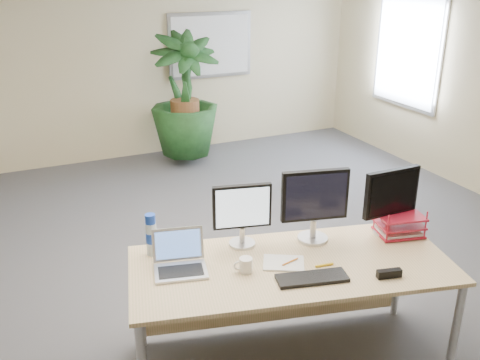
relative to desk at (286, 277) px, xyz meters
name	(u,v)px	position (x,y,z in m)	size (l,w,h in m)	color
floor	(253,291)	(0.14, 0.80, -0.64)	(8.00, 8.00, 0.00)	#46454A
back_wall	(131,64)	(0.14, 4.80, 0.71)	(7.00, 0.04, 2.70)	beige
whiteboard	(210,45)	(1.34, 4.76, 0.91)	(1.30, 0.04, 0.95)	#A3A3A8
window	(408,51)	(3.60, 3.10, 0.91)	(0.04, 1.30, 1.55)	#A3A3A8
desk	(286,277)	(0.00, 0.00, 0.00)	(2.27, 1.36, 0.82)	tan
floor_plant	(185,112)	(0.70, 4.15, 0.11)	(0.84, 0.84, 1.50)	#133414
monitor_left	(242,211)	(-0.22, 0.25, 0.44)	(0.41, 0.19, 0.45)	silver
monitor_right	(315,201)	(0.27, 0.11, 0.48)	(0.48, 0.22, 0.53)	silver
monitor_dark	(391,197)	(0.83, -0.03, 0.46)	(0.45, 0.20, 0.50)	silver
laptop	(180,260)	(-0.72, 0.14, 0.24)	(0.39, 0.36, 0.24)	silver
keyboard	(312,278)	(-0.01, -0.34, 0.19)	(0.45, 0.15, 0.02)	black
coffee_mug	(245,265)	(-0.35, -0.08, 0.22)	(0.12, 0.09, 0.10)	white
spiral_notebook	(284,263)	(-0.08, -0.10, 0.18)	(0.27, 0.20, 0.01)	white
orange_pen	(290,262)	(-0.04, -0.12, 0.19)	(0.01, 0.01, 0.14)	orange
yellow_highlighter	(324,265)	(0.15, -0.23, 0.18)	(0.02, 0.02, 0.13)	yellow
water_bottle	(151,235)	(-0.83, 0.39, 0.32)	(0.08, 0.08, 0.30)	silver
letter_tray	(399,226)	(0.89, -0.08, 0.24)	(0.37, 0.31, 0.15)	#B4162B
stapler	(389,274)	(0.45, -0.52, 0.20)	(0.16, 0.04, 0.05)	black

